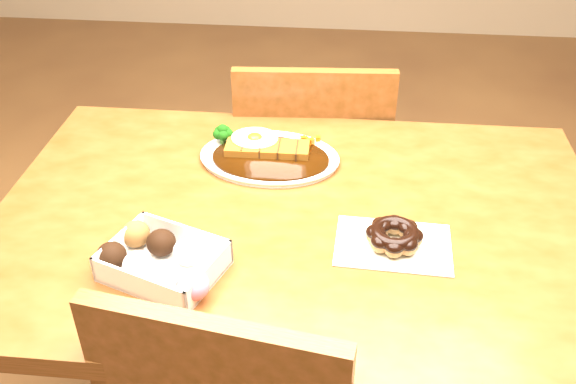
# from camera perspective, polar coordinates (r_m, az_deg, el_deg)

# --- Properties ---
(table) EXTENTS (1.20, 0.80, 0.75)m
(table) POSITION_cam_1_polar(r_m,az_deg,el_deg) (1.32, 0.91, -5.37)
(table) COLOR #513010
(table) RESTS_ON ground
(chair_far) EXTENTS (0.45, 0.45, 0.87)m
(chair_far) POSITION_cam_1_polar(r_m,az_deg,el_deg) (1.85, 2.11, 1.24)
(chair_far) COLOR #513010
(chair_far) RESTS_ON ground
(katsu_curry_plate) EXTENTS (0.31, 0.23, 0.06)m
(katsu_curry_plate) POSITION_cam_1_polar(r_m,az_deg,el_deg) (1.42, -1.85, 3.42)
(katsu_curry_plate) COLOR white
(katsu_curry_plate) RESTS_ON table
(donut_box) EXTENTS (0.23, 0.20, 0.05)m
(donut_box) POSITION_cam_1_polar(r_m,az_deg,el_deg) (1.13, -11.27, -5.91)
(donut_box) COLOR white
(donut_box) RESTS_ON table
(pon_de_ring) EXTENTS (0.22, 0.16, 0.04)m
(pon_de_ring) POSITION_cam_1_polar(r_m,az_deg,el_deg) (1.18, 9.41, -3.93)
(pon_de_ring) COLOR silver
(pon_de_ring) RESTS_ON table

